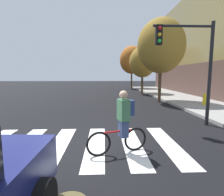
# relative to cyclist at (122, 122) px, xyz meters

# --- Properties ---
(ground_plane) EXTENTS (120.00, 120.00, 0.00)m
(ground_plane) POSITION_rel_cyclist_xyz_m (-1.24, 0.56, -0.84)
(ground_plane) COLOR black
(crosswalk_stripes) EXTENTS (7.16, 3.24, 0.01)m
(crosswalk_stripes) POSITION_rel_cyclist_xyz_m (-1.84, 0.56, -0.84)
(crosswalk_stripes) COLOR silver
(crosswalk_stripes) RESTS_ON ground
(cyclist) EXTENTS (1.65, 0.56, 1.69)m
(cyclist) POSITION_rel_cyclist_xyz_m (0.00, 0.00, 0.00)
(cyclist) COLOR black
(cyclist) RESTS_ON ground
(traffic_light_near) EXTENTS (2.47, 0.28, 4.20)m
(traffic_light_near) POSITION_rel_cyclist_xyz_m (3.01, 2.56, 2.02)
(traffic_light_near) COLOR black
(traffic_light_near) RESTS_ON ground
(fire_hydrant) EXTENTS (0.33, 0.22, 0.78)m
(fire_hydrant) POSITION_rel_cyclist_xyz_m (6.10, 6.72, -0.31)
(fire_hydrant) COLOR gold
(fire_hydrant) RESTS_ON sidewalk
(street_tree_near) EXTENTS (3.55, 3.55, 6.32)m
(street_tree_near) POSITION_rel_cyclist_xyz_m (3.81, 9.01, 3.42)
(street_tree_near) COLOR #4C3823
(street_tree_near) RESTS_ON ground
(street_tree_mid) EXTENTS (2.93, 2.93, 5.22)m
(street_tree_mid) POSITION_rel_cyclist_xyz_m (3.76, 15.21, 2.68)
(street_tree_mid) COLOR #4C3823
(street_tree_mid) RESTS_ON ground
(street_tree_far) EXTENTS (3.67, 3.67, 6.53)m
(street_tree_far) POSITION_rel_cyclist_xyz_m (3.76, 23.09, 3.57)
(street_tree_far) COLOR #4C3823
(street_tree_far) RESTS_ON ground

